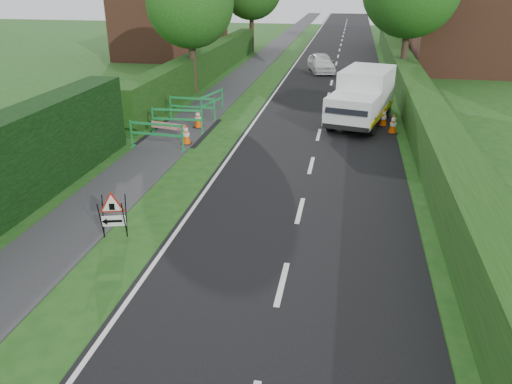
{
  "coord_description": "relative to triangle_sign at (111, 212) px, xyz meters",
  "views": [
    {
      "loc": [
        3.56,
        -7.5,
        5.79
      ],
      "look_at": [
        1.45,
        3.69,
        0.82
      ],
      "focal_mm": 35.0,
      "sensor_mm": 36.0,
      "label": 1
    }
  ],
  "objects": [
    {
      "name": "road_surface",
      "position": [
        4.22,
        32.79,
        -0.69
      ],
      "size": [
        6.0,
        90.0,
        0.02
      ],
      "primitive_type": "cube",
      "color": "black",
      "rests_on": "ground"
    },
    {
      "name": "hedge_east",
      "position": [
        8.22,
        13.79,
        -0.7
      ],
      "size": [
        1.2,
        50.0,
        1.5
      ],
      "primitive_type": "cube",
      "color": "#14380F",
      "rests_on": "ground"
    },
    {
      "name": "tree_nw",
      "position": [
        -2.88,
        15.79,
        3.79
      ],
      "size": [
        4.4,
        4.4,
        6.7
      ],
      "color": "#2D2116",
      "rests_on": "ground"
    },
    {
      "name": "hatchback_car",
      "position": [
        3.36,
        23.2,
        -0.1
      ],
      "size": [
        2.24,
        3.75,
        1.19
      ],
      "primitive_type": "imported",
      "rotation": [
        0.0,
        0.0,
        0.25
      ],
      "color": "white",
      "rests_on": "ground"
    },
    {
      "name": "house_west",
      "position": [
        -8.28,
        27.79,
        2.2
      ],
      "size": [
        7.5,
        7.4,
        7.88
      ],
      "color": "brown",
      "rests_on": "ground"
    },
    {
      "name": "traffic_cone_1",
      "position": [
        6.76,
        11.08,
        -0.3
      ],
      "size": [
        0.38,
        0.38,
        0.79
      ],
      "color": "black",
      "rests_on": "ground"
    },
    {
      "name": "hedge_west_far",
      "position": [
        -3.28,
        19.79,
        -0.7
      ],
      "size": [
        1.0,
        24.0,
        1.8
      ],
      "primitive_type": "cube",
      "color": "#14380F",
      "rests_on": "ground"
    },
    {
      "name": "ped_barrier_2",
      "position": [
        -1.35,
        10.65,
        -0.07
      ],
      "size": [
        2.07,
        0.41,
        1.0
      ],
      "rotation": [
        0.0,
        0.0,
        -0.03
      ],
      "color": "#198A3F",
      "rests_on": "ground"
    },
    {
      "name": "ped_barrier_3",
      "position": [
        -0.74,
        11.67,
        -0.07
      ],
      "size": [
        0.79,
        2.09,
        1.0
      ],
      "rotation": [
        0.0,
        0.0,
        1.35
      ],
      "color": "#198A3F",
      "rests_on": "ground"
    },
    {
      "name": "traffic_cone_4",
      "position": [
        -0.74,
        9.43,
        -0.3
      ],
      "size": [
        0.38,
        0.38,
        0.79
      ],
      "color": "black",
      "rests_on": "ground"
    },
    {
      "name": "ped_barrier_0",
      "position": [
        -1.4,
        6.51,
        -0.07
      ],
      "size": [
        2.08,
        0.51,
        1.0
      ],
      "rotation": [
        0.0,
        0.0,
        -0.08
      ],
      "color": "#198A3F",
      "rests_on": "ground"
    },
    {
      "name": "ground",
      "position": [
        1.72,
        -2.21,
        -0.7
      ],
      "size": [
        120.0,
        120.0,
        0.0
      ],
      "primitive_type": "plane",
      "color": "#1A4814",
      "rests_on": "ground"
    },
    {
      "name": "works_van",
      "position": [
        5.83,
        11.45,
        0.46
      ],
      "size": [
        2.92,
        5.06,
        2.18
      ],
      "rotation": [
        0.0,
        0.0,
        -0.24
      ],
      "color": "silver",
      "rests_on": "ground"
    },
    {
      "name": "house_east_b",
      "position": [
        13.72,
        39.79,
        2.2
      ],
      "size": [
        7.5,
        7.4,
        7.88
      ],
      "color": "brown",
      "rests_on": "ground"
    },
    {
      "name": "footpath",
      "position": [
        -1.28,
        32.79,
        -0.69
      ],
      "size": [
        2.0,
        90.0,
        0.02
      ],
      "primitive_type": "cube",
      "color": "#2D2D30",
      "rests_on": "ground"
    },
    {
      "name": "triangle_sign",
      "position": [
        0.0,
        0.0,
        0.0
      ],
      "size": [
        0.84,
        0.84,
        1.0
      ],
      "rotation": [
        0.0,
        0.0,
        0.27
      ],
      "color": "black",
      "rests_on": "ground"
    },
    {
      "name": "house_east_a",
      "position": [
        12.72,
        25.79,
        2.2
      ],
      "size": [
        7.5,
        7.4,
        7.88
      ],
      "color": "brown",
      "rests_on": "ground"
    },
    {
      "name": "traffic_cone_0",
      "position": [
        7.08,
        10.09,
        -0.3
      ],
      "size": [
        0.38,
        0.38,
        0.79
      ],
      "color": "black",
      "rests_on": "ground"
    },
    {
      "name": "traffic_cone_2",
      "position": [
        7.09,
        14.01,
        -0.3
      ],
      "size": [
        0.38,
        0.38,
        0.79
      ],
      "color": "black",
      "rests_on": "ground"
    },
    {
      "name": "redwhite_plank",
      "position": [
        -1.48,
        7.94,
        -0.7
      ],
      "size": [
        1.47,
        0.37,
        0.25
      ],
      "primitive_type": "cube",
      "rotation": [
        0.0,
        0.0,
        -0.22
      ],
      "color": "red",
      "rests_on": "ground"
    },
    {
      "name": "traffic_cone_3",
      "position": [
        -0.54,
        7.25,
        -0.3
      ],
      "size": [
        0.38,
        0.38,
        0.79
      ],
      "color": "black",
      "rests_on": "ground"
    },
    {
      "name": "ped_barrier_1",
      "position": [
        -1.34,
        8.6,
        -0.07
      ],
      "size": [
        2.07,
        0.45,
        1.0
      ],
      "rotation": [
        0.0,
        0.0,
        0.05
      ],
      "color": "#198A3F",
      "rests_on": "ground"
    }
  ]
}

